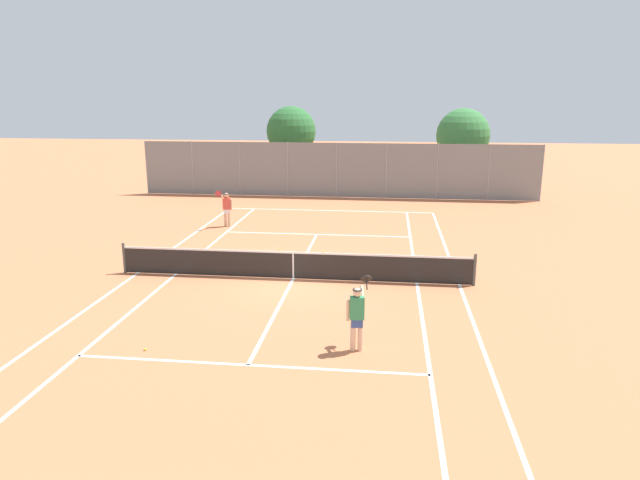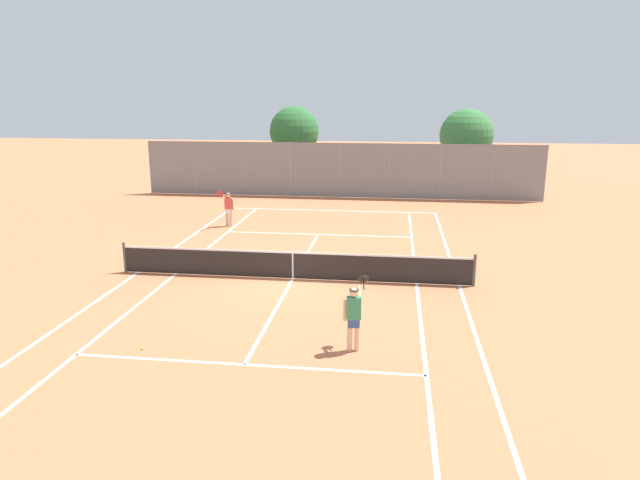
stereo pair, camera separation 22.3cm
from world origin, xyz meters
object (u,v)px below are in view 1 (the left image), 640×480
object	(u,v)px
loose_tennis_ball_0	(323,252)
tree_behind_right	(464,136)
loose_tennis_ball_1	(274,211)
player_far_left	(227,207)
player_near_side	(357,314)
loose_tennis_ball_3	(280,250)
tennis_net	(293,264)
loose_tennis_ball_2	(145,349)
tree_behind_left	(291,133)

from	to	relation	value
loose_tennis_ball_0	tree_behind_right	world-z (taller)	tree_behind_right
tree_behind_right	loose_tennis_ball_1	bearing A→B (deg)	-143.67
player_far_left	loose_tennis_ball_1	bearing A→B (deg)	69.23
player_near_side	tree_behind_right	size ratio (longest dim) A/B	0.34
loose_tennis_ball_3	tree_behind_right	xyz separation A→B (m)	(8.92, 15.83, 3.47)
player_near_side	loose_tennis_ball_1	distance (m)	17.55
tennis_net	loose_tennis_ball_1	world-z (taller)	tennis_net
tennis_net	loose_tennis_ball_1	distance (m)	11.76
player_near_side	loose_tennis_ball_2	bearing A→B (deg)	-172.90
player_near_side	loose_tennis_ball_2	world-z (taller)	player_near_side
player_near_side	loose_tennis_ball_3	xyz separation A→B (m)	(-3.54, 8.76, -0.89)
tree_behind_right	tennis_net	bearing A→B (deg)	-112.04
player_far_left	player_near_side	bearing A→B (deg)	-61.95
loose_tennis_ball_0	tree_behind_left	bearing A→B (deg)	103.90
player_far_left	tree_behind_right	size ratio (longest dim) A/B	0.34
loose_tennis_ball_1	loose_tennis_ball_2	world-z (taller)	same
player_near_side	tree_behind_left	bearing A→B (deg)	103.10
player_far_left	loose_tennis_ball_2	xyz separation A→B (m)	(1.74, -13.46, -0.89)
loose_tennis_ball_0	loose_tennis_ball_2	bearing A→B (deg)	-109.32
loose_tennis_ball_1	loose_tennis_ball_3	distance (m)	8.13
tree_behind_right	loose_tennis_ball_3	bearing A→B (deg)	-119.40
player_far_left	loose_tennis_ball_3	distance (m)	5.31
loose_tennis_ball_1	tree_behind_right	bearing A→B (deg)	36.33
loose_tennis_ball_1	tree_behind_right	xyz separation A→B (m)	(10.75, 7.90, 3.47)
player_near_side	player_far_left	world-z (taller)	same
loose_tennis_ball_0	tree_behind_left	xyz separation A→B (m)	(-3.87, 15.62, 3.61)
loose_tennis_ball_0	tree_behind_right	xyz separation A→B (m)	(7.18, 15.84, 3.47)
player_near_side	tree_behind_left	world-z (taller)	tree_behind_left
player_near_side	loose_tennis_ball_0	bearing A→B (deg)	101.68
player_near_side	loose_tennis_ball_1	world-z (taller)	player_near_side
loose_tennis_ball_2	loose_tennis_ball_3	size ratio (longest dim) A/B	1.00
player_far_left	tree_behind_right	world-z (taller)	tree_behind_right
tennis_net	loose_tennis_ball_1	size ratio (longest dim) A/B	181.82
player_near_side	loose_tennis_ball_1	xyz separation A→B (m)	(-5.37, 16.68, -0.89)
loose_tennis_ball_2	loose_tennis_ball_0	bearing A→B (deg)	70.68
loose_tennis_ball_0	loose_tennis_ball_1	distance (m)	8.70
player_near_side	player_far_left	xyz separation A→B (m)	(-6.84, 12.83, 0.00)
player_far_left	tree_behind_right	xyz separation A→B (m)	(12.21, 11.76, 2.58)
loose_tennis_ball_3	tree_behind_left	bearing A→B (deg)	97.77
loose_tennis_ball_3	loose_tennis_ball_1	bearing A→B (deg)	103.02
loose_tennis_ball_2	loose_tennis_ball_1	bearing A→B (deg)	90.91
tennis_net	loose_tennis_ball_3	xyz separation A→B (m)	(-1.11, 3.46, -0.48)
player_far_left	tennis_net	bearing A→B (deg)	-59.63
tree_behind_left	tree_behind_right	bearing A→B (deg)	1.12
player_far_left	tree_behind_left	bearing A→B (deg)	84.25
player_near_side	loose_tennis_ball_0	distance (m)	8.98
tennis_net	tree_behind_right	size ratio (longest dim) A/B	2.28
loose_tennis_ball_0	loose_tennis_ball_1	bearing A→B (deg)	114.20
player_far_left	tree_behind_right	distance (m)	17.15
tree_behind_left	tree_behind_right	size ratio (longest dim) A/B	1.02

